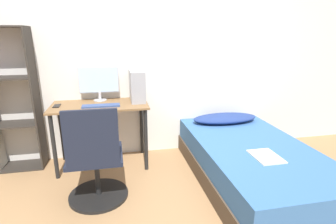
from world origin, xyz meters
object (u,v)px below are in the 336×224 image
Objects in this scene: office_chair at (96,166)px; bed at (252,163)px; monitor at (99,82)px; pc_tower at (137,86)px; keyboard at (101,106)px.

bed is (1.61, 0.01, -0.15)m from office_chair.
pc_tower is at bearing -13.12° from monitor.
bed is 1.77m from keyboard.
pc_tower reaches higher than bed.
keyboard is at bearing 158.33° from bed.
office_chair is at bearing -179.48° from bed.
pc_tower is (-1.13, 0.81, 0.74)m from bed.
keyboard is at bearing 85.28° from office_chair.
office_chair is at bearing -94.72° from keyboard.
monitor is at bearing 149.89° from bed.
keyboard is (0.05, 0.63, 0.42)m from office_chair.
pc_tower is at bearing 24.31° from keyboard.
keyboard is 1.13× the size of pc_tower.
office_chair reaches higher than bed.
keyboard is (0.02, -0.30, -0.22)m from monitor.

